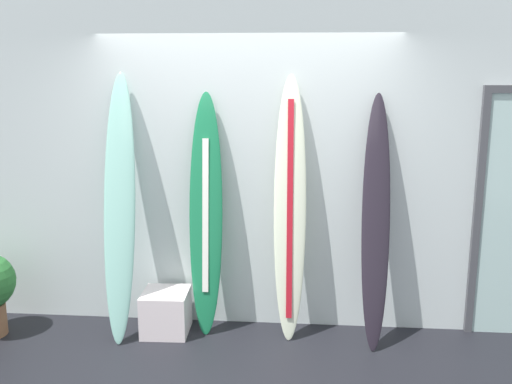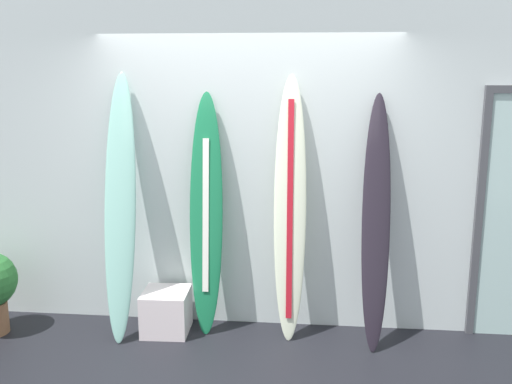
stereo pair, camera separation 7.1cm
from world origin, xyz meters
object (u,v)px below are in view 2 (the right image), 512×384
(surfboard_emerald, at_px, (206,216))
(display_block_left, at_px, (166,311))
(surfboard_ivory, at_px, (290,212))
(surfboard_charcoal, at_px, (376,225))
(surfboard_seafoam, at_px, (120,209))

(surfboard_emerald, xyz_separation_m, display_block_left, (-0.35, -0.08, -0.84))
(surfboard_ivory, relative_size, surfboard_charcoal, 1.07)
(surfboard_charcoal, bearing_deg, surfboard_seafoam, -179.14)
(surfboard_emerald, bearing_deg, display_block_left, -166.45)
(surfboard_emerald, xyz_separation_m, surfboard_ivory, (0.70, -0.02, 0.05))
(surfboard_ivory, relative_size, display_block_left, 5.47)
(surfboard_seafoam, bearing_deg, surfboard_charcoal, 0.86)
(surfboard_charcoal, relative_size, display_block_left, 5.11)
(surfboard_emerald, distance_m, display_block_left, 0.91)
(surfboard_ivory, bearing_deg, surfboard_emerald, 178.17)
(surfboard_charcoal, distance_m, display_block_left, 1.92)
(surfboard_ivory, bearing_deg, display_block_left, -176.65)
(surfboard_seafoam, relative_size, surfboard_ivory, 1.01)
(surfboard_emerald, distance_m, surfboard_ivory, 0.70)
(surfboard_emerald, bearing_deg, surfboard_charcoal, -3.75)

